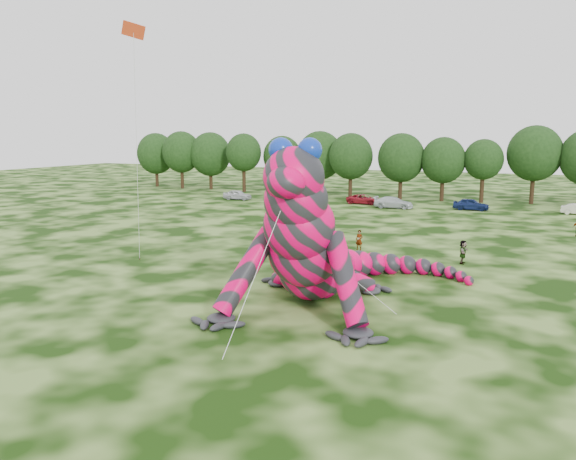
# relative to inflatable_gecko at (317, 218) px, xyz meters

# --- Properties ---
(ground) EXTENTS (240.00, 240.00, 0.00)m
(ground) POSITION_rel_inflatable_gecko_xyz_m (3.70, -5.90, -4.62)
(ground) COLOR #16330A
(ground) RESTS_ON ground
(inflatable_gecko) EXTENTS (17.46, 20.04, 9.23)m
(inflatable_gecko) POSITION_rel_inflatable_gecko_xyz_m (0.00, 0.00, 0.00)
(inflatable_gecko) COLOR #F50055
(inflatable_gecko) RESTS_ON ground
(flying_kite) EXTENTS (3.70, 3.72, 16.73)m
(flying_kite) POSITION_rel_inflatable_gecko_xyz_m (-13.01, 0.80, 10.09)
(flying_kite) COLOR red
(flying_kite) RESTS_ON ground
(tree_0) EXTENTS (6.91, 6.22, 9.51)m
(tree_0) POSITION_rel_inflatable_gecko_xyz_m (-50.86, 53.34, 0.14)
(tree_0) COLOR black
(tree_0) RESTS_ON ground
(tree_1) EXTENTS (6.74, 6.07, 9.81)m
(tree_1) POSITION_rel_inflatable_gecko_xyz_m (-44.65, 52.16, 0.29)
(tree_1) COLOR black
(tree_1) RESTS_ON ground
(tree_2) EXTENTS (7.04, 6.34, 9.64)m
(tree_2) POSITION_rel_inflatable_gecko_xyz_m (-39.31, 52.87, 0.21)
(tree_2) COLOR black
(tree_2) RESTS_ON ground
(tree_3) EXTENTS (5.81, 5.23, 9.44)m
(tree_3) POSITION_rel_inflatable_gecko_xyz_m (-32.01, 51.17, 0.11)
(tree_3) COLOR black
(tree_3) RESTS_ON ground
(tree_4) EXTENTS (6.22, 5.60, 9.06)m
(tree_4) POSITION_rel_inflatable_gecko_xyz_m (-25.94, 52.82, -0.09)
(tree_4) COLOR black
(tree_4) RESTS_ON ground
(tree_5) EXTENTS (7.16, 6.44, 9.80)m
(tree_5) POSITION_rel_inflatable_gecko_xyz_m (-19.42, 52.54, 0.28)
(tree_5) COLOR black
(tree_5) RESTS_ON ground
(tree_6) EXTENTS (6.52, 5.86, 9.49)m
(tree_6) POSITION_rel_inflatable_gecko_xyz_m (-13.85, 50.79, 0.13)
(tree_6) COLOR black
(tree_6) RESTS_ON ground
(tree_7) EXTENTS (6.68, 6.01, 9.48)m
(tree_7) POSITION_rel_inflatable_gecko_xyz_m (-6.38, 50.91, 0.12)
(tree_7) COLOR black
(tree_7) RESTS_ON ground
(tree_8) EXTENTS (6.14, 5.53, 8.94)m
(tree_8) POSITION_rel_inflatable_gecko_xyz_m (-0.51, 51.09, -0.14)
(tree_8) COLOR black
(tree_8) RESTS_ON ground
(tree_9) EXTENTS (5.27, 4.74, 8.68)m
(tree_9) POSITION_rel_inflatable_gecko_xyz_m (4.77, 51.45, -0.28)
(tree_9) COLOR black
(tree_9) RESTS_ON ground
(tree_10) EXTENTS (7.09, 6.38, 10.50)m
(tree_10) POSITION_rel_inflatable_gecko_xyz_m (11.10, 52.68, 0.64)
(tree_10) COLOR black
(tree_10) RESTS_ON ground
(car_0) EXTENTS (4.23, 1.97, 1.40)m
(car_0) POSITION_rel_inflatable_gecko_xyz_m (-27.72, 41.08, -3.92)
(car_0) COLOR silver
(car_0) RESTS_ON ground
(car_1) EXTENTS (4.03, 1.50, 1.31)m
(car_1) POSITION_rel_inflatable_gecko_xyz_m (-17.98, 40.45, -3.96)
(car_1) COLOR black
(car_1) RESTS_ON ground
(car_2) EXTENTS (4.77, 2.37, 1.30)m
(car_2) POSITION_rel_inflatable_gecko_xyz_m (-9.58, 43.40, -3.97)
(car_2) COLOR maroon
(car_2) RESTS_ON ground
(car_3) EXTENTS (5.03, 2.16, 1.44)m
(car_3) POSITION_rel_inflatable_gecko_xyz_m (-4.98, 40.81, -3.89)
(car_3) COLOR silver
(car_3) RESTS_ON ground
(car_4) EXTENTS (4.36, 1.88, 1.47)m
(car_4) POSITION_rel_inflatable_gecko_xyz_m (4.30, 42.78, -3.88)
(car_4) COLOR navy
(car_4) RESTS_ON ground
(spectator_0) EXTENTS (0.67, 0.50, 1.67)m
(spectator_0) POSITION_rel_inflatable_gecko_xyz_m (-1.49, 13.71, -3.78)
(spectator_0) COLOR gray
(spectator_0) RESTS_ON ground
(spectator_4) EXTENTS (0.79, 0.97, 1.72)m
(spectator_4) POSITION_rel_inflatable_gecko_xyz_m (-12.15, 25.98, -3.75)
(spectator_4) COLOR gray
(spectator_4) RESTS_ON ground
(spectator_5) EXTENTS (0.58, 1.62, 1.73)m
(spectator_5) POSITION_rel_inflatable_gecko_xyz_m (6.81, 12.14, -3.75)
(spectator_5) COLOR gray
(spectator_5) RESTS_ON ground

